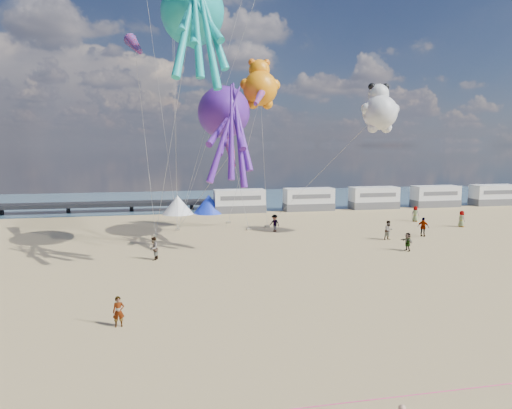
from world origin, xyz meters
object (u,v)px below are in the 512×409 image
object	(u,v)px
beachgoer_4	(408,242)
beachgoer_6	(461,219)
motorhome_0	(239,201)
kite_octopus_purple	(224,112)
motorhome_1	(309,199)
beachgoer_7	(154,249)
standing_person	(119,312)
beachgoer_2	(275,223)
sandbag_a	(156,235)
kite_panda	(380,113)
windsock_left	(135,45)
sandbag_b	(249,229)
kite_teddy_orange	(260,88)
sandbag_d	(228,222)
beachgoer_1	(389,230)
windsock_mid	(261,94)
kite_octopus_teal	(192,13)
tent_blue	(209,204)
beachgoer_3	(423,227)
motorhome_2	(374,198)
tent_white	(178,205)
beachgoer_0	(415,214)
motorhome_3	(435,196)
motorhome_4	(494,195)
sandbag_c	(267,226)
windsock_right	(231,153)

from	to	relation	value
beachgoer_4	beachgoer_6	distance (m)	14.77
motorhome_0	kite_octopus_purple	bearing A→B (deg)	-104.10
motorhome_1	beachgoer_7	world-z (taller)	motorhome_1
standing_person	beachgoer_4	bearing A→B (deg)	23.32
motorhome_1	motorhome_0	bearing A→B (deg)	180.00
kite_octopus_purple	beachgoer_2	bearing A→B (deg)	30.56
sandbag_a	kite_panda	xyz separation A→B (m)	(20.63, -4.74, 11.62)
beachgoer_6	windsock_left	xyz separation A→B (m)	(-33.43, -2.76, 16.09)
sandbag_b	beachgoer_6	bearing A→B (deg)	-6.39
beachgoer_2	kite_octopus_purple	xyz separation A→B (m)	(-5.37, -1.95, 10.87)
beachgoer_7	kite_teddy_orange	bearing A→B (deg)	147.75
sandbag_d	standing_person	bearing A→B (deg)	-108.13
beachgoer_1	windsock_mid	distance (m)	17.41
kite_octopus_teal	sandbag_d	bearing A→B (deg)	60.32
tent_blue	windsock_mid	distance (m)	20.48
sandbag_a	sandbag_b	size ratio (longest dim) A/B	1.00
kite_octopus_purple	standing_person	bearing A→B (deg)	-100.27
beachgoer_6	kite_octopus_purple	distance (m)	27.99
beachgoer_1	beachgoer_3	size ratio (longest dim) A/B	0.97
motorhome_2	tent_white	world-z (taller)	motorhome_2
motorhome_0	sandbag_a	size ratio (longest dim) A/B	13.20
motorhome_1	sandbag_b	world-z (taller)	motorhome_1
tent_blue	beachgoer_0	bearing A→B (deg)	-26.21
motorhome_1	beachgoer_3	xyz separation A→B (m)	(5.28, -19.43, -0.57)
beachgoer_1	kite_octopus_purple	xyz separation A→B (m)	(-14.80, 4.10, 10.85)
motorhome_3	motorhome_4	world-z (taller)	same
beachgoer_4	sandbag_d	bearing A→B (deg)	-148.74
motorhome_2	kite_octopus_purple	xyz separation A→B (m)	(-23.05, -16.11, 10.25)
beachgoer_0	beachgoer_1	bearing A→B (deg)	101.32
sandbag_c	beachgoer_7	bearing A→B (deg)	-134.04
beachgoer_2	kite_octopus_teal	world-z (taller)	kite_octopus_teal
beachgoer_2	windsock_mid	size ratio (longest dim) A/B	0.32
windsock_right	kite_octopus_teal	bearing A→B (deg)	-139.63
motorhome_4	kite_panda	bearing A→B (deg)	-145.77
motorhome_0	tent_white	world-z (taller)	motorhome_0
beachgoer_6	beachgoer_0	bearing A→B (deg)	29.70
standing_person	sandbag_a	distance (m)	22.39
kite_octopus_teal	kite_teddy_orange	world-z (taller)	kite_octopus_teal
standing_person	beachgoer_1	world-z (taller)	beachgoer_1
sandbag_b	beachgoer_1	bearing A→B (deg)	-31.66
tent_white	beachgoer_1	world-z (taller)	tent_white
sandbag_d	kite_octopus_purple	world-z (taller)	kite_octopus_purple
beachgoer_6	kite_teddy_orange	distance (m)	25.72
beachgoer_4	kite_octopus_purple	bearing A→B (deg)	-127.66
windsock_left	windsock_mid	distance (m)	11.93
windsock_mid	beachgoer_2	bearing A→B (deg)	68.39
beachgoer_2	windsock_left	size ratio (longest dim) A/B	0.28
sandbag_c	kite_octopus_teal	bearing A→B (deg)	-127.85
motorhome_3	kite_octopus_teal	world-z (taller)	kite_octopus_teal
sandbag_a	standing_person	bearing A→B (deg)	-93.45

